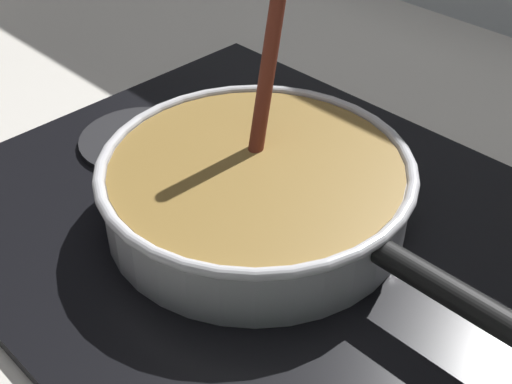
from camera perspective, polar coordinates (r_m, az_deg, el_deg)
ground at (r=0.58m, az=-18.29°, el=-14.38°), size 2.40×1.60×0.04m
hob_plate at (r=0.64m, az=-0.00°, el=-2.46°), size 0.56×0.48×0.01m
burner_ring at (r=0.63m, az=-0.00°, el=-1.76°), size 0.18×0.18×0.01m
spare_burner at (r=0.75m, az=-9.60°, el=4.28°), size 0.13×0.13×0.01m
cooking_pan at (r=0.62m, az=0.08°, el=0.37°), size 0.40×0.28×0.28m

